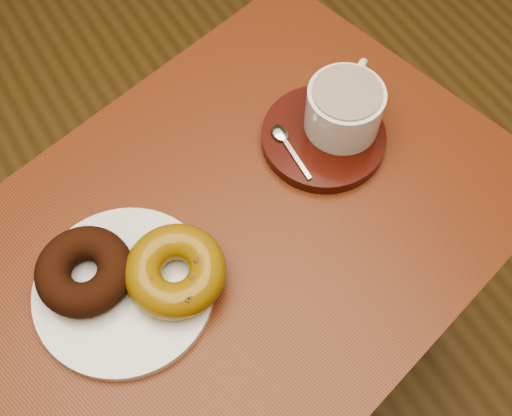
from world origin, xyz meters
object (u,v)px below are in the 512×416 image
cafe_table (244,257)px  coffee_cup (345,107)px  donut_plate (124,290)px  saucer (323,138)px

cafe_table → coffee_cup: size_ratio=6.75×
cafe_table → coffee_cup: 0.25m
cafe_table → donut_plate: (-0.17, -0.01, 0.11)m
cafe_table → saucer: saucer is taller
donut_plate → cafe_table: bearing=2.0°
donut_plate → coffee_cup: bearing=9.1°
donut_plate → coffee_cup: 0.37m
saucer → coffee_cup: bearing=2.7°
coffee_cup → saucer: bearing=147.5°
saucer → donut_plate: bearing=-170.3°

